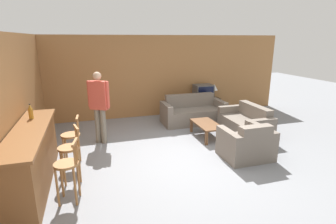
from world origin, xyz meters
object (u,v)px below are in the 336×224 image
Objects in this scene: bar_chair_far at (72,139)px; couch_far at (193,113)px; bar_chair_near at (68,169)px; armchair_near at (247,145)px; loveseat_right at (246,124)px; tv at (203,91)px; bar_chair_mid at (70,152)px; tv_unit at (203,106)px; bottle at (31,112)px; coffee_table at (207,125)px; table_lamp at (214,88)px; person_by_window at (99,103)px.

couch_far is (3.38, 1.91, -0.25)m from bar_chair_far.
bar_chair_near is 1.00× the size of armchair_near.
tv is at bearing 96.10° from loveseat_right.
bar_chair_mid is at bearing -142.81° from couch_far.
bottle reaches higher than tv_unit.
coffee_table is at bearing 8.83° from bottle.
coffee_table is at bearing 10.85° from bar_chair_far.
bar_chair_near is 1.00× the size of bar_chair_mid.
bottle is 5.82m from table_lamp.
tv is at bearing -90.00° from tv_unit.
loveseat_right is (4.31, 1.79, -0.25)m from bar_chair_near.
table_lamp reaches higher than tv_unit.
loveseat_right is 1.40× the size of tv_unit.
couch_far is 1.15m from tv.
armchair_near is 3.53m from tv.
bar_chair_mid is 5.62m from table_lamp.
coffee_table is (3.25, 1.93, -0.23)m from bar_chair_near.
tv is at bearing 48.84° from couch_far.
couch_far is at bearing -144.29° from table_lamp.
bar_chair_near is 4.67m from couch_far.
coffee_table is 1.71× the size of tv.
bottle is (-0.67, 0.01, 0.61)m from bar_chair_far.
person_by_window is at bearing 70.32° from bar_chair_mid.
couch_far is 2.67m from armchair_near.
tv is 0.35× the size of person_by_window.
bar_chair_mid is at bearing -109.68° from person_by_window.
bar_chair_near is 3.59m from armchair_near.
tv is at bearing -179.58° from table_lamp.
bar_chair_far reaches higher than coffee_table.
table_lamp is (0.41, 0.00, 0.10)m from tv.
armchair_near is (0.15, -2.67, 0.00)m from couch_far.
table_lamp is (0.95, 3.46, 0.57)m from armchair_near.
coffee_table is 2.28m from tv.
bar_chair_far is 3.62m from armchair_near.
bar_chair_mid is 5.29m from tv.
loveseat_right is (4.31, 1.14, -0.25)m from bar_chair_mid.
bar_chair_near is at bearing -135.47° from tv_unit.
armchair_near is at bearing -98.86° from tv.
loveseat_right is at bearing 14.80° from bar_chair_mid.
couch_far is 1.29m from coffee_table.
tv_unit is at bearing 29.57° from bottle.
bar_chair_near is 0.66× the size of loveseat_right.
bar_chair_near is at bearing -104.53° from person_by_window.
armchair_near is 3.51m from person_by_window.
bar_chair_far reaches higher than loveseat_right.
tv reaches higher than couch_far.
couch_far is 1.79× the size of coffee_table.
bar_chair_mid reaches higher than loveseat_right.
couch_far is (3.38, 3.21, -0.25)m from bar_chair_near.
bar_chair_mid reaches higher than couch_far.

